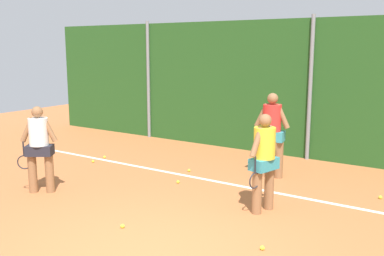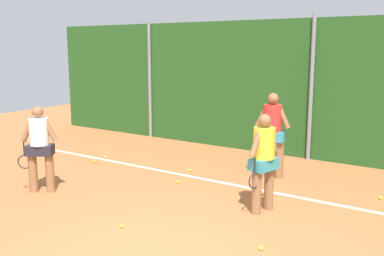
{
  "view_description": "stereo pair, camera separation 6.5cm",
  "coord_description": "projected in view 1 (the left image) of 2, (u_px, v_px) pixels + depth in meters",
  "views": [
    {
      "loc": [
        3.58,
        -4.29,
        2.83
      ],
      "look_at": [
        -1.02,
        2.69,
        1.29
      ],
      "focal_mm": 41.27,
      "sensor_mm": 36.0,
      "label": 1
    },
    {
      "loc": [
        3.63,
        -4.26,
        2.83
      ],
      "look_at": [
        -1.02,
        2.69,
        1.29
      ],
      "focal_mm": 41.27,
      "sensor_mm": 36.0,
      "label": 2
    }
  ],
  "objects": [
    {
      "name": "ground_plane",
      "position": [
        218.0,
        214.0,
        7.58
      ],
      "size": [
        27.54,
        27.54,
        0.0
      ],
      "primitive_type": "plane",
      "color": "#B76638"
    },
    {
      "name": "player_backcourt_far",
      "position": [
        272.0,
        130.0,
        9.57
      ],
      "size": [
        0.77,
        0.4,
        1.86
      ],
      "rotation": [
        0.0,
        0.0,
        0.17
      ],
      "color": "#8C603D",
      "rests_on": "ground_plane"
    },
    {
      "name": "player_foreground_near",
      "position": [
        39.0,
        145.0,
        8.55
      ],
      "size": [
        0.65,
        0.56,
        1.71
      ],
      "rotation": [
        0.0,
        0.0,
        3.74
      ],
      "color": "#8C603D",
      "rests_on": "ground_plane"
    },
    {
      "name": "player_midcourt",
      "position": [
        264.0,
        158.0,
        7.54
      ],
      "size": [
        0.41,
        0.79,
        1.72
      ],
      "rotation": [
        0.0,
        0.0,
        4.47
      ],
      "color": "#8C603D",
      "rests_on": "ground_plane"
    },
    {
      "name": "tennis_ball_2",
      "position": [
        262.0,
        248.0,
        6.22
      ],
      "size": [
        0.07,
        0.07,
        0.07
      ],
      "primitive_type": "sphere",
      "color": "#CCDB33",
      "rests_on": "ground_plane"
    },
    {
      "name": "tennis_ball_6",
      "position": [
        189.0,
        170.0,
        10.14
      ],
      "size": [
        0.07,
        0.07,
        0.07
      ],
      "primitive_type": "sphere",
      "color": "#CCDB33",
      "rests_on": "ground_plane"
    },
    {
      "name": "tennis_ball_7",
      "position": [
        122.0,
        226.0,
        6.98
      ],
      "size": [
        0.07,
        0.07,
        0.07
      ],
      "primitive_type": "sphere",
      "color": "#CCDB33",
      "rests_on": "ground_plane"
    },
    {
      "name": "tennis_ball_4",
      "position": [
        105.0,
        157.0,
        11.37
      ],
      "size": [
        0.07,
        0.07,
        0.07
      ],
      "primitive_type": "sphere",
      "color": "#CCDB33",
      "rests_on": "ground_plane"
    },
    {
      "name": "fence_post_left",
      "position": [
        148.0,
        80.0,
        13.76
      ],
      "size": [
        0.1,
        0.1,
        3.61
      ],
      "primitive_type": "cylinder",
      "color": "gray",
      "rests_on": "ground_plane"
    },
    {
      "name": "tennis_ball_12",
      "position": [
        93.0,
        161.0,
        10.95
      ],
      "size": [
        0.07,
        0.07,
        0.07
      ],
      "primitive_type": "sphere",
      "color": "#CCDB33",
      "rests_on": "ground_plane"
    },
    {
      "name": "hedge_fence_backdrop",
      "position": [
        312.0,
        90.0,
        11.12
      ],
      "size": [
        17.9,
        0.25,
        3.54
      ],
      "primitive_type": "cube",
      "color": "#23511E",
      "rests_on": "ground_plane"
    },
    {
      "name": "fence_post_center",
      "position": [
        310.0,
        89.0,
        10.97
      ],
      "size": [
        0.1,
        0.1,
        3.61
      ],
      "primitive_type": "cylinder",
      "color": "gray",
      "rests_on": "ground_plane"
    },
    {
      "name": "tennis_ball_9",
      "position": [
        380.0,
        197.0,
        8.32
      ],
      "size": [
        0.07,
        0.07,
        0.07
      ],
      "primitive_type": "sphere",
      "color": "#CCDB33",
      "rests_on": "ground_plane"
    },
    {
      "name": "tennis_ball_10",
      "position": [
        178.0,
        182.0,
        9.28
      ],
      "size": [
        0.07,
        0.07,
        0.07
      ],
      "primitive_type": "sphere",
      "color": "#CCDB33",
      "rests_on": "ground_plane"
    },
    {
      "name": "court_baseline_paint",
      "position": [
        258.0,
        189.0,
        8.88
      ],
      "size": [
        13.08,
        0.1,
        0.01
      ],
      "primitive_type": "cube",
      "color": "white",
      "rests_on": "ground_plane"
    }
  ]
}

